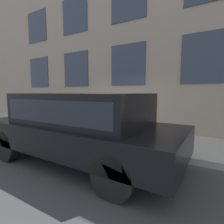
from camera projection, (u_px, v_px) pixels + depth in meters
ground_plane at (94, 146)px, 5.71m from camera, size 80.00×80.00×0.00m
sidewalk at (113, 135)px, 6.75m from camera, size 2.47×60.00×0.17m
building_facade at (130, 3)px, 7.32m from camera, size 0.33×40.00×10.90m
fire_hydrant at (115, 128)px, 5.68m from camera, size 0.37×0.47×0.83m
person at (109, 117)px, 6.09m from camera, size 0.29×0.19×1.19m
parked_truck_black_near at (80, 122)px, 4.31m from camera, size 2.09×5.08×1.71m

